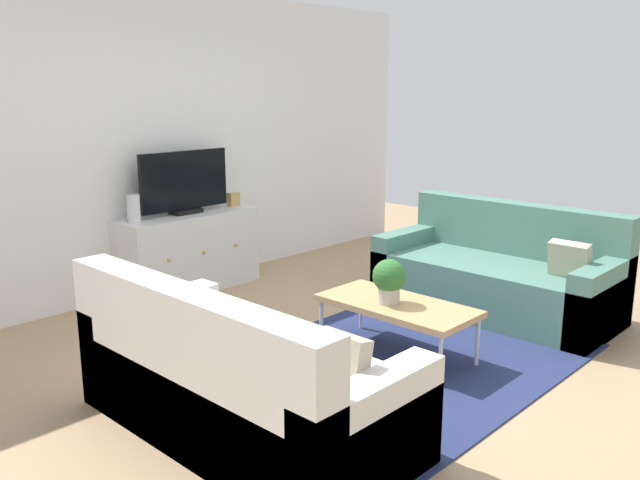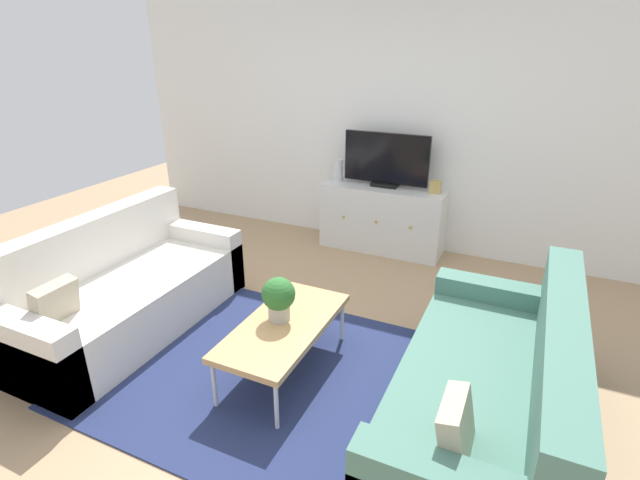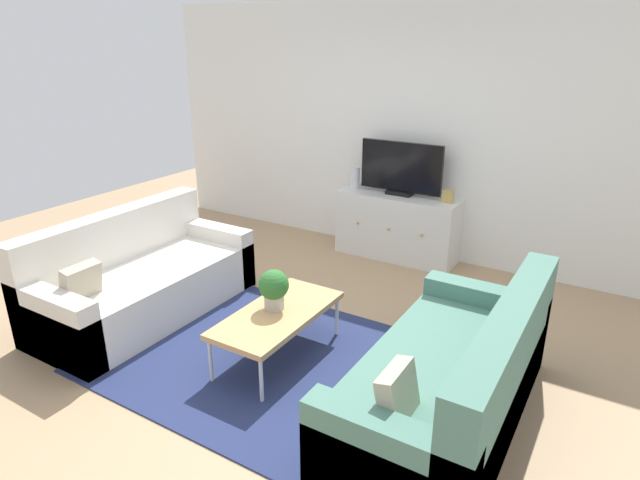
{
  "view_description": "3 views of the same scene",
  "coord_description": "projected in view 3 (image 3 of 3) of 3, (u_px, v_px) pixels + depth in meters",
  "views": [
    {
      "loc": [
        -3.48,
        -2.67,
        1.84
      ],
      "look_at": [
        0.0,
        0.62,
        0.73
      ],
      "focal_mm": 37.24,
      "sensor_mm": 36.0,
      "label": 1
    },
    {
      "loc": [
        1.43,
        -2.47,
        2.17
      ],
      "look_at": [
        0.0,
        0.62,
        0.73
      ],
      "focal_mm": 26.75,
      "sensor_mm": 36.0,
      "label": 2
    },
    {
      "loc": [
        2.16,
        -2.93,
        2.31
      ],
      "look_at": [
        0.0,
        0.62,
        0.73
      ],
      "focal_mm": 30.1,
      "sensor_mm": 36.0,
      "label": 3
    }
  ],
  "objects": [
    {
      "name": "area_rug",
      "position": [
        268.0,
        359.0,
        4.09
      ],
      "size": [
        2.5,
        1.9,
        0.01
      ],
      "primitive_type": "cube",
      "color": "navy",
      "rests_on": "ground_plane"
    },
    {
      "name": "potted_plant",
      "position": [
        274.0,
        288.0,
        3.99
      ],
      "size": [
        0.23,
        0.23,
        0.31
      ],
      "color": "#B7B2A8",
      "rests_on": "coffee_table"
    },
    {
      "name": "flat_screen_tv",
      "position": [
        401.0,
        169.0,
        5.69
      ],
      "size": [
        0.91,
        0.16,
        0.57
      ],
      "color": "black",
      "rests_on": "tv_console"
    },
    {
      "name": "couch_left_side",
      "position": [
        138.0,
        281.0,
        4.73
      ],
      "size": [
        0.9,
        1.92,
        0.88
      ],
      "color": "silver",
      "rests_on": "ground_plane"
    },
    {
      "name": "ground_plane",
      "position": [
        279.0,
        351.0,
        4.21
      ],
      "size": [
        10.0,
        10.0,
        0.0
      ],
      "primitive_type": "plane",
      "color": "tan"
    },
    {
      "name": "glass_vase",
      "position": [
        355.0,
        178.0,
        6.0
      ],
      "size": [
        0.11,
        0.11,
        0.24
      ],
      "primitive_type": "cylinder",
      "color": "silver",
      "rests_on": "tv_console"
    },
    {
      "name": "tv_console",
      "position": [
        397.0,
        226.0,
        5.9
      ],
      "size": [
        1.32,
        0.47,
        0.72
      ],
      "color": "silver",
      "rests_on": "ground_plane"
    },
    {
      "name": "wall_back",
      "position": [
        413.0,
        132.0,
        5.77
      ],
      "size": [
        6.4,
        0.12,
        2.7
      ],
      "primitive_type": "cube",
      "color": "white",
      "rests_on": "ground_plane"
    },
    {
      "name": "mantel_clock",
      "position": [
        448.0,
        196.0,
        5.49
      ],
      "size": [
        0.11,
        0.07,
        0.13
      ],
      "primitive_type": "cube",
      "color": "tan",
      "rests_on": "tv_console"
    },
    {
      "name": "couch_right_side",
      "position": [
        457.0,
        385.0,
        3.33
      ],
      "size": [
        0.9,
        1.92,
        0.88
      ],
      "color": "#4C7A6B",
      "rests_on": "ground_plane"
    },
    {
      "name": "coffee_table",
      "position": [
        278.0,
        315.0,
        4.01
      ],
      "size": [
        0.53,
        1.1,
        0.39
      ],
      "color": "tan",
      "rests_on": "ground_plane"
    }
  ]
}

